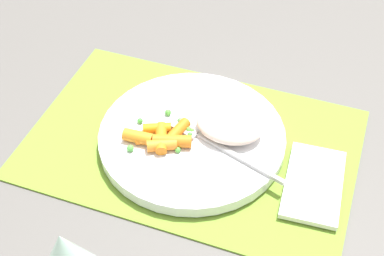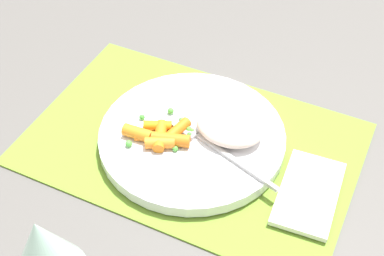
# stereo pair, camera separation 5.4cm
# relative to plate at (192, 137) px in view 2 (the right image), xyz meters

# --- Properties ---
(ground_plane) EXTENTS (2.40, 2.40, 0.00)m
(ground_plane) POSITION_rel_plate_xyz_m (0.00, 0.00, -0.01)
(ground_plane) COLOR #565451
(placemat) EXTENTS (0.47, 0.31, 0.01)m
(placemat) POSITION_rel_plate_xyz_m (0.00, 0.00, -0.01)
(placemat) COLOR olive
(placemat) RESTS_ON ground_plane
(plate) EXTENTS (0.27, 0.27, 0.02)m
(plate) POSITION_rel_plate_xyz_m (0.00, 0.00, 0.00)
(plate) COLOR white
(plate) RESTS_ON placemat
(rice_mound) EXTENTS (0.10, 0.08, 0.03)m
(rice_mound) POSITION_rel_plate_xyz_m (-0.05, -0.02, 0.02)
(rice_mound) COLOR beige
(rice_mound) RESTS_ON plate
(carrot_portion) EXTENTS (0.10, 0.07, 0.02)m
(carrot_portion) POSITION_rel_plate_xyz_m (0.04, 0.03, 0.02)
(carrot_portion) COLOR orange
(carrot_portion) RESTS_ON plate
(pea_scatter) EXTENTS (0.08, 0.09, 0.01)m
(pea_scatter) POSITION_rel_plate_xyz_m (0.03, 0.01, 0.01)
(pea_scatter) COLOR green
(pea_scatter) RESTS_ON plate
(fork) EXTENTS (0.18, 0.07, 0.01)m
(fork) POSITION_rel_plate_xyz_m (-0.04, 0.01, 0.01)
(fork) COLOR #B7B7B7
(fork) RESTS_ON plate
(wine_glass) EXTENTS (0.08, 0.08, 0.16)m
(wine_glass) POSITION_rel_plate_xyz_m (0.02, 0.29, 0.10)
(wine_glass) COLOR #B2E0CC
(wine_glass) RESTS_ON ground_plane
(napkin) EXTENTS (0.08, 0.14, 0.01)m
(napkin) POSITION_rel_plate_xyz_m (-0.18, 0.02, -0.00)
(napkin) COLOR white
(napkin) RESTS_ON placemat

